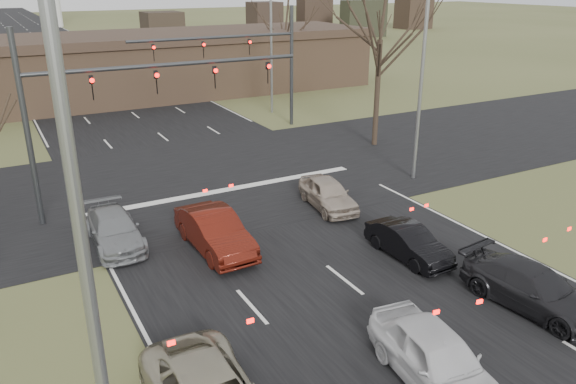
# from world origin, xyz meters

# --- Properties ---
(ground) EXTENTS (360.00, 360.00, 0.00)m
(ground) POSITION_xyz_m (0.00, 0.00, 0.00)
(ground) COLOR #4D532C
(ground) RESTS_ON ground
(road_main) EXTENTS (14.00, 300.00, 0.02)m
(road_main) POSITION_xyz_m (0.00, 60.00, 0.01)
(road_main) COLOR black
(road_main) RESTS_ON ground
(road_cross) EXTENTS (200.00, 14.00, 0.02)m
(road_cross) POSITION_xyz_m (0.00, 15.00, 0.01)
(road_cross) COLOR black
(road_cross) RESTS_ON ground
(building) EXTENTS (42.40, 10.40, 5.30)m
(building) POSITION_xyz_m (2.00, 38.00, 2.67)
(building) COLOR brown
(building) RESTS_ON ground
(mast_arm_near) EXTENTS (12.12, 0.24, 8.00)m
(mast_arm_near) POSITION_xyz_m (-5.23, 13.00, 5.07)
(mast_arm_near) COLOR #383A3D
(mast_arm_near) RESTS_ON ground
(mast_arm_far) EXTENTS (11.12, 0.24, 8.00)m
(mast_arm_far) POSITION_xyz_m (6.18, 23.00, 5.02)
(mast_arm_far) COLOR #383A3D
(mast_arm_far) RESTS_ON ground
(streetlight_left) EXTENTS (2.34, 0.25, 10.00)m
(streetlight_left) POSITION_xyz_m (-8.82, -4.00, 5.59)
(streetlight_left) COLOR gray
(streetlight_left) RESTS_ON ground
(streetlight_right_near) EXTENTS (2.34, 0.25, 10.00)m
(streetlight_right_near) POSITION_xyz_m (8.82, 10.00, 5.59)
(streetlight_right_near) COLOR gray
(streetlight_right_near) RESTS_ON ground
(streetlight_right_far) EXTENTS (2.34, 0.25, 10.00)m
(streetlight_right_far) POSITION_xyz_m (9.32, 27.00, 5.59)
(streetlight_right_far) COLOR gray
(streetlight_right_far) RESTS_ON ground
(tree_right_far) EXTENTS (5.40, 5.40, 9.00)m
(tree_right_far) POSITION_xyz_m (15.00, 35.00, 6.96)
(tree_right_far) COLOR black
(tree_right_far) RESTS_ON ground
(car_white_sedan) EXTENTS (2.36, 4.68, 1.53)m
(car_white_sedan) POSITION_xyz_m (-0.93, -2.46, 0.76)
(car_white_sedan) COLOR silver
(car_white_sedan) RESTS_ON ground
(car_black_hatch) EXTENTS (1.37, 3.73, 1.22)m
(car_black_hatch) POSITION_xyz_m (3.00, 3.29, 0.61)
(car_black_hatch) COLOR black
(car_black_hatch) RESTS_ON ground
(car_charcoal_sedan) EXTENTS (2.41, 4.82, 1.34)m
(car_charcoal_sedan) POSITION_xyz_m (4.21, -1.16, 0.67)
(car_charcoal_sedan) COLOR black
(car_charcoal_sedan) RESTS_ON ground
(car_grey_ahead) EXTENTS (1.84, 4.36, 1.26)m
(car_grey_ahead) POSITION_xyz_m (-6.24, 9.56, 0.63)
(car_grey_ahead) COLOR gray
(car_grey_ahead) RESTS_ON ground
(car_red_ahead) EXTENTS (1.75, 4.65, 1.52)m
(car_red_ahead) POSITION_xyz_m (-3.00, 7.29, 0.76)
(car_red_ahead) COLOR #4E130B
(car_red_ahead) RESTS_ON ground
(car_silver_ahead) EXTENTS (2.11, 4.11, 1.34)m
(car_silver_ahead) POSITION_xyz_m (3.00, 8.79, 0.67)
(car_silver_ahead) COLOR #BAA997
(car_silver_ahead) RESTS_ON ground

